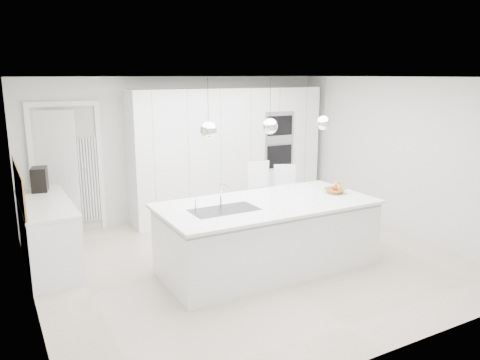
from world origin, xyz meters
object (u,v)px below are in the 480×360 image
bar_stool_left (263,203)px  bar_stool_right (289,200)px  island_base (268,237)px  espresso_machine (40,179)px  fruit_bowl (335,191)px

bar_stool_left → bar_stool_right: size_ratio=1.10×
island_base → bar_stool_right: (1.03, 1.02, 0.13)m
espresso_machine → bar_stool_right: (3.56, -1.11, -0.52)m
fruit_bowl → espresso_machine: bearing=149.6°
island_base → bar_stool_right: size_ratio=2.52×
espresso_machine → bar_stool_left: 3.27m
island_base → bar_stool_left: bar_stool_left is taller
espresso_machine → bar_stool_left: espresso_machine is taller
island_base → bar_stool_right: bar_stool_right is taller
bar_stool_left → island_base: bearing=-118.4°
bar_stool_right → fruit_bowl: bearing=-61.8°
fruit_bowl → bar_stool_left: size_ratio=0.23×
espresso_machine → bar_stool_left: size_ratio=0.28×
island_base → fruit_bowl: size_ratio=9.93×
espresso_machine → island_base: bearing=-28.1°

